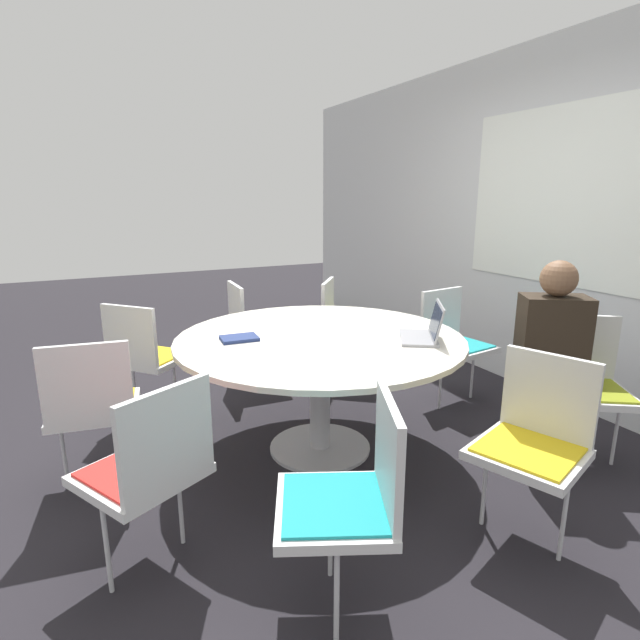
# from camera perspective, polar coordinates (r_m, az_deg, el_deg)

# --- Properties ---
(ground_plane) EXTENTS (16.00, 16.00, 0.00)m
(ground_plane) POSITION_cam_1_polar(r_m,az_deg,el_deg) (3.26, 0.00, -14.44)
(ground_plane) COLOR black
(wall_back) EXTENTS (8.00, 0.07, 2.70)m
(wall_back) POSITION_cam_1_polar(r_m,az_deg,el_deg) (4.19, 26.34, 9.86)
(wall_back) COLOR silver
(wall_back) RESTS_ON ground_plane
(conference_table) EXTENTS (1.72, 1.72, 0.74)m
(conference_table) POSITION_cam_1_polar(r_m,az_deg,el_deg) (3.01, 0.00, -3.78)
(conference_table) COLOR #B7B7BC
(conference_table) RESTS_ON ground_plane
(chair_0) EXTENTS (0.59, 0.60, 0.86)m
(chair_0) POSITION_cam_1_polar(r_m,az_deg,el_deg) (3.34, 28.10, -5.82)
(chair_0) COLOR silver
(chair_0) RESTS_ON ground_plane
(chair_1) EXTENTS (0.48, 0.50, 0.86)m
(chair_1) POSITION_cam_1_polar(r_m,az_deg,el_deg) (3.91, 14.91, -1.84)
(chair_1) COLOR silver
(chair_1) RESTS_ON ground_plane
(chair_2) EXTENTS (0.61, 0.60, 0.86)m
(chair_2) POSITION_cam_1_polar(r_m,az_deg,el_deg) (4.25, 2.58, -0.11)
(chair_2) COLOR silver
(chair_2) RESTS_ON ground_plane
(chair_3) EXTENTS (0.46, 0.44, 0.86)m
(chair_3) POSITION_cam_1_polar(r_m,az_deg,el_deg) (4.17, -7.80, -0.51)
(chair_3) COLOR silver
(chair_3) RESTS_ON ground_plane
(chair_4) EXTENTS (0.61, 0.61, 0.86)m
(chair_4) POSITION_cam_1_polar(r_m,az_deg,el_deg) (3.63, -19.41, -3.42)
(chair_4) COLOR silver
(chair_4) RESTS_ON ground_plane
(chair_5) EXTENTS (0.48, 0.50, 0.86)m
(chair_5) POSITION_cam_1_polar(r_m,az_deg,el_deg) (2.88, -24.54, -8.43)
(chair_5) COLOR silver
(chair_5) RESTS_ON ground_plane
(chair_6) EXTENTS (0.58, 0.59, 0.86)m
(chair_6) POSITION_cam_1_polar(r_m,az_deg,el_deg) (2.19, -18.88, -15.18)
(chair_6) COLOR silver
(chair_6) RESTS_ON ground_plane
(chair_7) EXTENTS (0.57, 0.56, 0.86)m
(chair_7) POSITION_cam_1_polar(r_m,az_deg,el_deg) (1.91, 3.71, -18.88)
(chair_7) COLOR silver
(chair_7) RESTS_ON ground_plane
(chair_8) EXTENTS (0.56, 0.55, 0.86)m
(chair_8) POSITION_cam_1_polar(r_m,az_deg,el_deg) (2.49, 23.36, -11.89)
(chair_8) COLOR silver
(chair_8) RESTS_ON ground_plane
(person_0) EXTENTS (0.38, 0.42, 1.21)m
(person_0) POSITION_cam_1_polar(r_m,az_deg,el_deg) (3.12, 24.96, -3.02)
(person_0) COLOR #2D2319
(person_0) RESTS_ON ground_plane
(laptop) EXTENTS (0.41, 0.37, 0.21)m
(laptop) POSITION_cam_1_polar(r_m,az_deg,el_deg) (2.96, 12.03, -1.16)
(laptop) COLOR #99999E
(laptop) RESTS_ON conference_table
(spiral_notebook) EXTENTS (0.16, 0.22, 0.02)m
(spiral_notebook) POSITION_cam_1_polar(r_m,az_deg,el_deg) (2.94, -9.21, -2.07)
(spiral_notebook) COLOR navy
(spiral_notebook) RESTS_ON conference_table
(handbag) EXTENTS (0.36, 0.16, 0.28)m
(handbag) POSITION_cam_1_polar(r_m,az_deg,el_deg) (4.54, -1.85, -4.11)
(handbag) COLOR #513319
(handbag) RESTS_ON ground_plane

